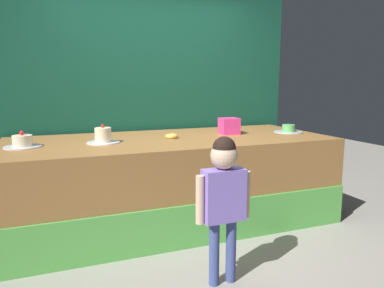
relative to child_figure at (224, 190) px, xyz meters
The scene contains 9 objects.
ground_plane 0.93m from the child_figure, 86.56° to the left, with size 12.00×12.00×0.00m, color gray.
stage_platform 1.32m from the child_figure, 88.36° to the left, with size 3.26×1.39×0.89m.
curtain_backdrop 2.18m from the child_figure, 88.98° to the left, with size 3.58×0.08×2.70m, color #144C38.
child_figure is the anchor object (origin of this frame).
pink_box 1.57m from the child_figure, 61.77° to the left, with size 0.20×0.19×0.18m, color #EA398A.
donut 1.30m from the child_figure, 88.34° to the left, with size 0.13×0.13×0.04m, color #F2BF4C.
cake_left 1.86m from the child_figure, 136.83° to the left, with size 0.32×0.32×0.15m.
cake_center 1.42m from the child_figure, 117.90° to the left, with size 0.31×0.31×0.18m.
cake_right 1.89m from the child_figure, 40.81° to the left, with size 0.32×0.32×0.09m.
Camera 1 is at (-1.13, -2.82, 1.45)m, focal length 33.91 mm.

